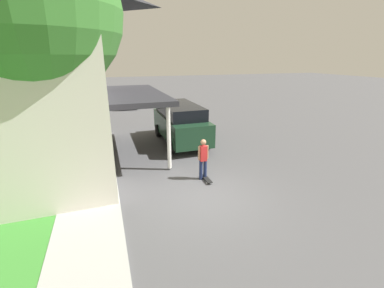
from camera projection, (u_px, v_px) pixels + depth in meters
The scene contains 7 objects.
ground_plane at pixel (203, 195), 8.71m from camera, with size 120.00×120.00×0.00m, color #49494C.
sidewalk at pixel (93, 149), 12.96m from camera, with size 1.80×80.00×0.10m.
lawn_tree_near at pixel (33, 9), 7.10m from camera, with size 4.86×4.86×8.07m.
suv_parked at pixel (180, 122), 13.86m from camera, with size 2.09×4.98×2.09m.
car_down_street at pixel (127, 100), 24.23m from camera, with size 1.86×4.06×1.35m.
skateboarder at pixel (203, 158), 9.60m from camera, with size 0.41×0.21×1.60m.
skateboard at pixel (206, 179), 9.72m from camera, with size 0.21×0.78×0.10m.
Camera 1 is at (-2.86, -7.16, 4.42)m, focal length 24.00 mm.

